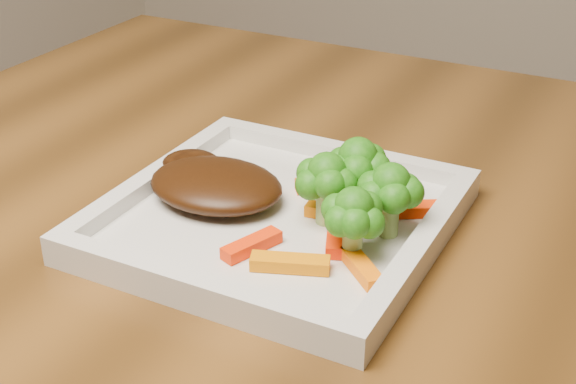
% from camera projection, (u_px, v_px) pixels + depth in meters
% --- Properties ---
extents(plate, '(0.27, 0.27, 0.01)m').
position_uv_depth(plate, '(277.00, 222.00, 0.68)').
color(plate, silver).
rests_on(plate, dining_table).
extents(steak, '(0.12, 0.09, 0.03)m').
position_uv_depth(steak, '(216.00, 185.00, 0.69)').
color(steak, '#361A08').
rests_on(steak, plate).
extents(broccoli_0, '(0.08, 0.08, 0.07)m').
position_uv_depth(broccoli_0, '(357.00, 173.00, 0.67)').
color(broccoli_0, '#1E6F12').
rests_on(broccoli_0, plate).
extents(broccoli_1, '(0.06, 0.06, 0.06)m').
position_uv_depth(broccoli_1, '(390.00, 199.00, 0.63)').
color(broccoli_1, '#2B6B11').
rests_on(broccoli_1, plate).
extents(broccoli_2, '(0.07, 0.07, 0.06)m').
position_uv_depth(broccoli_2, '(353.00, 224.00, 0.60)').
color(broccoli_2, '#216F12').
rests_on(broccoli_2, plate).
extents(broccoli_3, '(0.08, 0.08, 0.06)m').
position_uv_depth(broccoli_3, '(326.00, 189.00, 0.65)').
color(broccoli_3, '#2C7814').
rests_on(broccoli_3, plate).
extents(carrot_0, '(0.06, 0.04, 0.01)m').
position_uv_depth(carrot_0, '(290.00, 263.00, 0.60)').
color(carrot_0, orange).
rests_on(carrot_0, plate).
extents(carrot_1, '(0.05, 0.04, 0.01)m').
position_uv_depth(carrot_1, '(362.00, 268.00, 0.59)').
color(carrot_1, '#FF7004').
rests_on(carrot_1, plate).
extents(carrot_2, '(0.03, 0.05, 0.01)m').
position_uv_depth(carrot_2, '(252.00, 245.00, 0.62)').
color(carrot_2, '#F62E04').
rests_on(carrot_2, plate).
extents(carrot_3, '(0.06, 0.04, 0.01)m').
position_uv_depth(carrot_3, '(415.00, 209.00, 0.67)').
color(carrot_3, '#EE3203').
rests_on(carrot_3, plate).
extents(carrot_4, '(0.05, 0.04, 0.01)m').
position_uv_depth(carrot_4, '(326.00, 184.00, 0.71)').
color(carrot_4, '#FF4A04').
rests_on(carrot_4, plate).
extents(carrot_5, '(0.04, 0.06, 0.01)m').
position_uv_depth(carrot_5, '(337.00, 234.00, 0.64)').
color(carrot_5, '#FF2B04').
rests_on(carrot_5, plate).
extents(carrot_6, '(0.05, 0.02, 0.01)m').
position_uv_depth(carrot_6, '(335.00, 213.00, 0.67)').
color(carrot_6, orange).
rests_on(carrot_6, plate).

